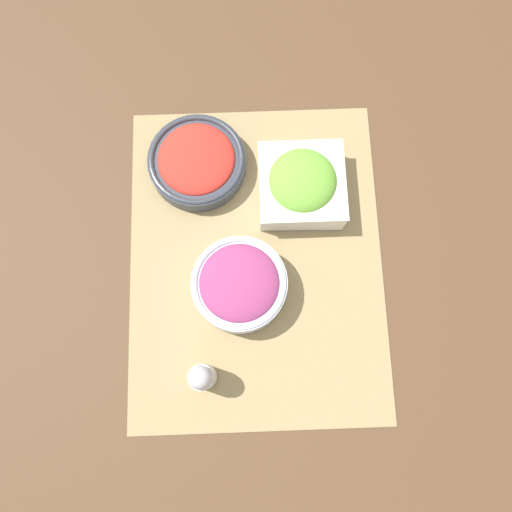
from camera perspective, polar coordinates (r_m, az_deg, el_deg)
ground_plane at (r=0.88m, az=0.00°, el=-0.49°), size 3.00×3.00×0.00m
placemat at (r=0.88m, az=0.00°, el=-0.46°), size 0.57×0.44×0.00m
onion_bowl at (r=0.83m, az=-1.89°, el=-3.27°), size 0.16×0.16×0.07m
lettuce_bowl at (r=0.88m, az=5.26°, el=8.17°), size 0.15×0.15×0.08m
tomato_bowl at (r=0.91m, az=-6.77°, el=10.70°), size 0.17×0.17×0.05m
pepper_shaker at (r=0.81m, az=-6.19°, el=-13.62°), size 0.04×0.04×0.10m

